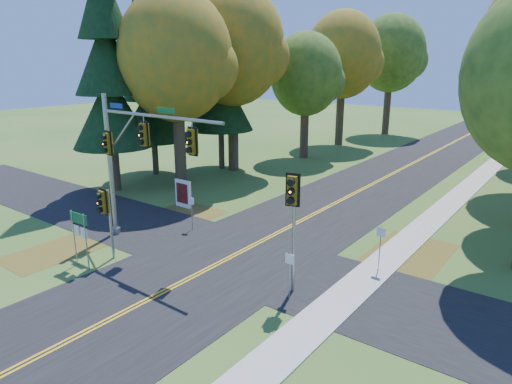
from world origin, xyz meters
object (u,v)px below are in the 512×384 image
Objects in this scene: route_sign_cluster at (79,228)px; info_kiosk at (183,194)px; east_signal_pole at (293,204)px; traffic_mast at (132,151)px.

route_sign_cluster reaches higher than info_kiosk.
east_signal_pole is 2.81× the size of info_kiosk.
route_sign_cluster is at bearing -84.47° from traffic_mast.
route_sign_cluster is 1.48× the size of info_kiosk.
info_kiosk is at bearing 105.27° from route_sign_cluster.
east_signal_pole is at bearing -23.44° from info_kiosk.
traffic_mast is 4.60m from route_sign_cluster.
info_kiosk is (-11.83, 5.50, -2.96)m from east_signal_pole.
east_signal_pole reaches higher than info_kiosk.
route_sign_cluster is at bearing -71.66° from info_kiosk.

